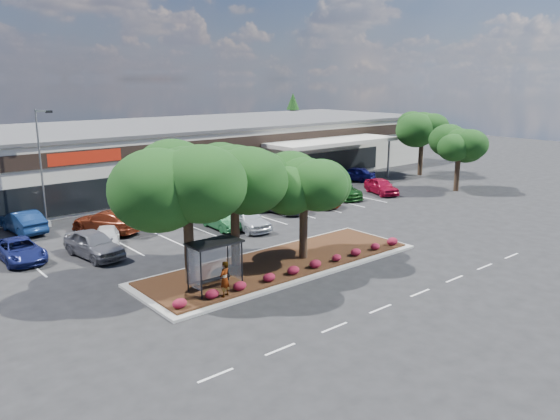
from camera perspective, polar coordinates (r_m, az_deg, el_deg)
ground at (r=31.64m, az=7.66°, el=-6.83°), size 160.00×160.00×0.00m
retail_store at (r=58.66m, az=-17.48°, el=5.27°), size 80.40×25.20×6.25m
landscape_island at (r=33.00m, az=0.15°, el=-5.61°), size 18.00×6.00×0.26m
lane_markings at (r=38.95m, az=-3.86°, el=-2.82°), size 33.12×20.06×0.01m
shrub_row at (r=31.39m, az=2.63°, el=-5.90°), size 17.00×0.80×0.50m
bus_shelter at (r=28.41m, az=-7.01°, el=-4.28°), size 2.75×1.55×2.59m
island_tree_west at (r=28.92m, az=-9.63°, el=-0.14°), size 7.20×7.20×7.89m
island_tree_mid at (r=31.40m, az=-4.76°, el=0.55°), size 6.60×6.60×7.32m
island_tree_east at (r=32.80m, az=2.49°, el=0.42°), size 5.80×5.80×6.50m
tree_east_near at (r=57.12m, az=18.12°, el=5.11°), size 5.60×5.60×6.51m
tree_east_far at (r=65.59m, az=14.57°, el=6.84°), size 6.40×6.40×7.62m
conifer_north_east at (r=85.23m, az=1.35°, el=9.18°), size 3.96×3.96×9.00m
person_waiting at (r=27.70m, az=-5.82°, el=-7.18°), size 0.79×0.67×1.84m
light_pole at (r=44.39m, az=-23.47°, el=3.25°), size 1.38×0.87×8.83m
car_0 at (r=37.35m, az=-25.57°, el=-3.79°), size 2.38×4.96×1.36m
car_1 at (r=36.29m, az=-18.88°, el=-3.38°), size 2.62×5.20×1.70m
car_2 at (r=38.39m, az=-17.61°, el=-2.65°), size 2.99×4.23×1.34m
car_3 at (r=41.05m, az=-6.20°, el=-1.05°), size 1.62×4.15×1.35m
car_4 at (r=40.66m, az=-3.47°, el=-0.93°), size 2.39×4.95×1.63m
car_5 at (r=46.15m, az=0.03°, el=0.79°), size 3.18×5.82×1.55m
car_6 at (r=48.15m, az=3.05°, el=1.37°), size 4.94×6.50×1.64m
car_7 at (r=51.93m, az=6.18°, el=2.20°), size 3.34×6.01×1.65m
car_8 at (r=54.17m, az=10.55°, el=2.46°), size 3.26×4.84×1.53m
car_9 at (r=44.00m, az=-25.29°, el=-1.09°), size 2.22×5.17×1.66m
car_10 at (r=43.13m, az=-16.37°, el=-0.72°), size 2.61×4.63×1.49m
car_11 at (r=41.81m, az=-17.65°, el=-1.14°), size 4.37×6.09×1.64m
car_12 at (r=45.85m, az=-6.80°, el=0.70°), size 1.80×5.12×1.68m
car_13 at (r=47.52m, az=-3.68°, el=1.21°), size 3.34×5.26×1.67m
car_14 at (r=53.85m, az=-2.64°, el=2.65°), size 3.10×5.02×1.59m
car_15 at (r=54.32m, az=4.10°, el=2.57°), size 2.25×4.22×1.32m
car_16 at (r=58.33m, az=2.50°, el=3.40°), size 2.08×4.32×1.42m
car_17 at (r=60.79m, az=7.73°, el=3.78°), size 3.48×4.99×1.58m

